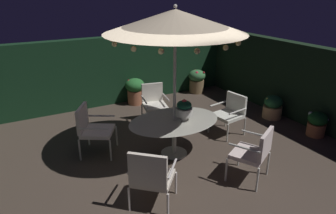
% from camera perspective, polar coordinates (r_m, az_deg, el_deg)
% --- Properties ---
extents(ground_plane, '(8.05, 6.97, 0.02)m').
position_cam_1_polar(ground_plane, '(6.18, -1.45, -9.13)').
color(ground_plane, '#473A30').
extents(hedge_backdrop_rear, '(8.05, 0.30, 1.88)m').
position_cam_1_polar(hedge_backdrop_rear, '(8.70, -11.69, 6.51)').
color(hedge_backdrop_rear, black).
rests_on(hedge_backdrop_rear, ground_plane).
extents(hedge_backdrop_right, '(0.30, 6.97, 1.88)m').
position_cam_1_polar(hedge_backdrop_right, '(8.17, 23.51, 4.15)').
color(hedge_backdrop_right, black).
rests_on(hedge_backdrop_right, ground_plane).
extents(patio_dining_table, '(1.82, 1.30, 0.75)m').
position_cam_1_polar(patio_dining_table, '(5.94, 1.17, -3.38)').
color(patio_dining_table, silver).
rests_on(patio_dining_table, ground_plane).
extents(patio_umbrella, '(2.51, 2.51, 2.87)m').
position_cam_1_polar(patio_umbrella, '(5.41, 1.33, 15.70)').
color(patio_umbrella, beige).
rests_on(patio_umbrella, ground_plane).
extents(centerpiece_planter, '(0.33, 0.33, 0.42)m').
position_cam_1_polar(centerpiece_planter, '(5.82, 3.02, -0.34)').
color(centerpiece_planter, beige).
rests_on(centerpiece_planter, patio_dining_table).
extents(patio_chair_north, '(0.81, 0.79, 0.97)m').
position_cam_1_polar(patio_chair_north, '(5.39, 15.96, -7.84)').
color(patio_chair_north, silver).
rests_on(patio_chair_north, ground_plane).
extents(patio_chair_northeast, '(0.67, 0.68, 0.90)m').
position_cam_1_polar(patio_chair_northeast, '(7.00, 11.60, -0.79)').
color(patio_chair_northeast, silver).
rests_on(patio_chair_northeast, ground_plane).
extents(patio_chair_east, '(0.68, 0.71, 0.95)m').
position_cam_1_polar(patio_chair_east, '(7.40, -2.62, 1.09)').
color(patio_chair_east, beige).
rests_on(patio_chair_east, ground_plane).
extents(patio_chair_southeast, '(0.86, 0.87, 1.00)m').
position_cam_1_polar(patio_chair_southeast, '(6.19, -14.01, -3.59)').
color(patio_chair_southeast, silver).
rests_on(patio_chair_southeast, ground_plane).
extents(patio_chair_south, '(0.85, 0.85, 0.99)m').
position_cam_1_polar(patio_chair_south, '(4.61, -3.21, -12.67)').
color(patio_chair_south, silver).
rests_on(patio_chair_south, ground_plane).
extents(potted_plant_right_near, '(0.52, 0.52, 0.73)m').
position_cam_1_polar(potted_plant_right_near, '(9.65, 5.39, 5.00)').
color(potted_plant_right_near, olive).
rests_on(potted_plant_right_near, ground_plane).
extents(potted_plant_left_near, '(0.47, 0.47, 0.59)m').
position_cam_1_polar(potted_plant_left_near, '(8.20, 18.99, 0.04)').
color(potted_plant_left_near, tan).
rests_on(potted_plant_left_near, ground_plane).
extents(potted_plant_back_right, '(0.42, 0.42, 0.56)m').
position_cam_1_polar(potted_plant_back_right, '(7.59, 26.09, -2.74)').
color(potted_plant_back_right, '#B0623D').
rests_on(potted_plant_back_right, ground_plane).
extents(potted_plant_front_corner, '(0.55, 0.55, 0.74)m').
position_cam_1_polar(potted_plant_front_corner, '(8.71, -6.18, 3.22)').
color(potted_plant_front_corner, '#A15D40').
rests_on(potted_plant_front_corner, ground_plane).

